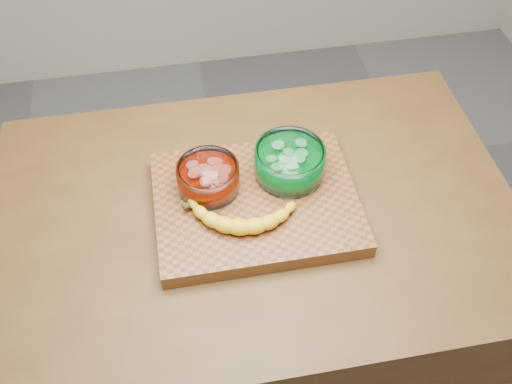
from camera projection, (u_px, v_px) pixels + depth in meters
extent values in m
plane|color=#5D5D62|center=(256.00, 368.00, 1.99)|extent=(3.50, 3.50, 0.00)
cube|color=#4C3217|center=(256.00, 305.00, 1.64)|extent=(1.20, 0.80, 0.90)
cube|color=brown|center=(256.00, 203.00, 1.28)|extent=(0.45, 0.35, 0.04)
cylinder|color=white|center=(208.00, 178.00, 1.26)|extent=(0.14, 0.14, 0.06)
cylinder|color=#AA1600|center=(209.00, 180.00, 1.27)|extent=(0.12, 0.12, 0.04)
cylinder|color=#D75944|center=(208.00, 172.00, 1.25)|extent=(0.11, 0.11, 0.02)
cylinder|color=white|center=(289.00, 162.00, 1.29)|extent=(0.16, 0.16, 0.07)
cylinder|color=#008322|center=(289.00, 165.00, 1.29)|extent=(0.14, 0.14, 0.04)
cylinder|color=#5FCB71|center=(290.00, 156.00, 1.27)|extent=(0.13, 0.13, 0.02)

